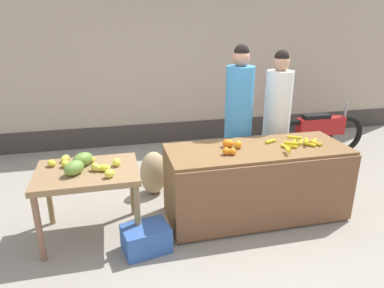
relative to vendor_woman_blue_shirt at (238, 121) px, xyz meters
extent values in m
plane|color=gray|center=(-0.40, -0.63, -0.95)|extent=(24.00, 24.00, 0.00)
cube|color=tan|center=(-0.40, 2.20, 0.53)|extent=(9.37, 0.20, 2.95)
cube|color=#3F3833|center=(-0.40, 2.09, -0.77)|extent=(9.37, 0.04, 0.36)
cube|color=brown|center=(0.00, -0.63, -0.54)|extent=(1.99, 0.76, 0.82)
cube|color=brown|center=(0.00, -1.03, -0.54)|extent=(1.99, 0.03, 0.76)
cube|color=olive|center=(-1.81, -0.63, -0.23)|extent=(1.00, 0.75, 0.06)
cylinder|color=#8A614A|center=(-2.26, -0.95, -0.61)|extent=(0.06, 0.06, 0.68)
cylinder|color=olive|center=(-1.36, -0.95, -0.61)|extent=(0.06, 0.06, 0.68)
cylinder|color=olive|center=(-2.26, -0.31, -0.61)|extent=(0.06, 0.06, 0.68)
cylinder|color=#95734A|center=(-1.36, -0.31, -0.61)|extent=(0.06, 0.06, 0.68)
cylinder|color=gold|center=(0.58, -0.71, -0.11)|extent=(0.11, 0.13, 0.04)
cylinder|color=gold|center=(0.20, -0.51, -0.11)|extent=(0.14, 0.08, 0.04)
cylinder|color=gold|center=(0.45, -0.59, -0.11)|extent=(0.12, 0.13, 0.04)
cylinder|color=gold|center=(0.66, -0.69, -0.11)|extent=(0.09, 0.16, 0.04)
cylinder|color=gold|center=(0.28, -0.72, -0.11)|extent=(0.07, 0.14, 0.04)
cylinder|color=yellow|center=(0.36, -0.71, -0.11)|extent=(0.11, 0.11, 0.04)
cylinder|color=yellow|center=(0.69, -0.62, -0.11)|extent=(0.12, 0.13, 0.04)
cylinder|color=gold|center=(0.52, -0.62, -0.11)|extent=(0.12, 0.14, 0.04)
cylinder|color=gold|center=(0.48, -0.53, -0.08)|extent=(0.15, 0.11, 0.04)
cylinder|color=yellow|center=(0.55, -0.68, -0.08)|extent=(0.10, 0.14, 0.04)
cylinder|color=gold|center=(0.36, -0.70, -0.08)|extent=(0.15, 0.11, 0.04)
cylinder|color=yellow|center=(0.22, -0.87, -0.08)|extent=(0.07, 0.13, 0.04)
sphere|color=orange|center=(-0.41, -0.75, -0.09)|extent=(0.08, 0.08, 0.08)
sphere|color=orange|center=(-0.30, -0.54, -0.08)|extent=(0.09, 0.09, 0.09)
sphere|color=orange|center=(-0.23, -0.60, -0.08)|extent=(0.09, 0.09, 0.09)
sphere|color=orange|center=(-0.33, -0.53, -0.08)|extent=(0.09, 0.09, 0.09)
sphere|color=orange|center=(-0.34, -0.76, -0.09)|extent=(0.07, 0.07, 0.07)
ellipsoid|color=gold|center=(-2.04, -0.35, -0.17)|extent=(0.11, 0.14, 0.07)
ellipsoid|color=#E6DA4B|center=(-1.73, -0.67, -0.16)|extent=(0.13, 0.13, 0.08)
ellipsoid|color=yellow|center=(-1.78, -0.44, -0.17)|extent=(0.12, 0.12, 0.07)
ellipsoid|color=yellow|center=(-1.52, -0.60, -0.16)|extent=(0.09, 0.11, 0.08)
ellipsoid|color=yellow|center=(-1.60, -0.86, -0.16)|extent=(0.13, 0.12, 0.08)
ellipsoid|color=yellow|center=(-2.02, -0.51, -0.17)|extent=(0.08, 0.10, 0.07)
ellipsoid|color=yellow|center=(-2.16, -0.45, -0.17)|extent=(0.12, 0.12, 0.07)
ellipsoid|color=#D1D543|center=(-1.93, -0.55, -0.16)|extent=(0.11, 0.10, 0.08)
ellipsoid|color=yellow|center=(-1.64, -0.70, -0.17)|extent=(0.12, 0.09, 0.07)
ellipsoid|color=olive|center=(-1.92, -0.71, -0.13)|extent=(0.25, 0.26, 0.14)
ellipsoid|color=olive|center=(-1.85, -0.51, -0.13)|extent=(0.26, 0.24, 0.14)
cylinder|color=#33333D|center=(0.00, 0.00, -0.58)|extent=(0.29, 0.29, 0.73)
cylinder|color=#3F8CCC|center=(0.00, 0.00, 0.23)|extent=(0.34, 0.34, 0.89)
sphere|color=tan|center=(0.00, 0.00, 0.77)|extent=(0.21, 0.21, 0.21)
sphere|color=black|center=(0.00, 0.00, 0.84)|extent=(0.18, 0.18, 0.18)
cylinder|color=#33333D|center=(0.54, 0.04, -0.60)|extent=(0.29, 0.29, 0.69)
cylinder|color=white|center=(0.54, 0.04, 0.17)|extent=(0.34, 0.34, 0.85)
sphere|color=tan|center=(0.54, 0.04, 0.69)|extent=(0.21, 0.21, 0.21)
sphere|color=black|center=(0.54, 0.04, 0.76)|extent=(0.18, 0.18, 0.18)
torus|color=black|center=(2.23, 0.85, -0.62)|extent=(0.65, 0.09, 0.65)
torus|color=black|center=(1.28, 0.85, -0.62)|extent=(0.65, 0.09, 0.65)
cube|color=#A51919|center=(1.75, 0.85, -0.44)|extent=(0.80, 0.18, 0.28)
cube|color=black|center=(1.65, 0.85, -0.28)|extent=(0.44, 0.16, 0.08)
cylinder|color=gray|center=(2.18, 0.85, -0.27)|extent=(0.04, 0.04, 0.40)
cube|color=#3359A5|center=(-1.30, -1.02, -0.82)|extent=(0.49, 0.40, 0.26)
ellipsoid|color=tan|center=(-1.06, 0.15, -0.66)|extent=(0.45, 0.42, 0.57)
camera|label=1|loc=(-1.54, -3.95, 1.22)|focal=32.82mm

